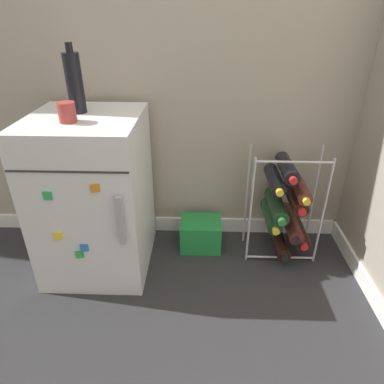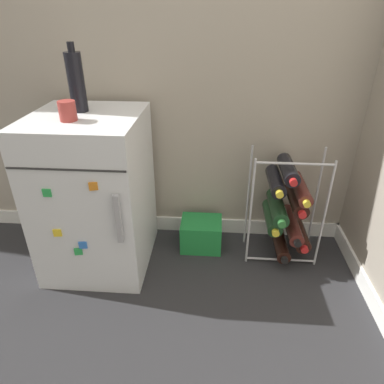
{
  "view_description": "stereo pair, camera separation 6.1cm",
  "coord_description": "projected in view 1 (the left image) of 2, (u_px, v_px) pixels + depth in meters",
  "views": [
    {
      "loc": [
        -0.01,
        -1.14,
        1.23
      ],
      "look_at": [
        -0.06,
        0.38,
        0.4
      ],
      "focal_mm": 32.0,
      "sensor_mm": 36.0,
      "label": 1
    },
    {
      "loc": [
        0.05,
        -1.14,
        1.23
      ],
      "look_at": [
        -0.06,
        0.38,
        0.4
      ],
      "focal_mm": 32.0,
      "sensor_mm": 36.0,
      "label": 2
    }
  ],
  "objects": [
    {
      "name": "fridge_top_bottle",
      "position": [
        75.0,
        83.0,
        1.5
      ],
      "size": [
        0.07,
        0.07,
        0.3
      ],
      "color": "black",
      "rests_on": "mini_fridge"
    },
    {
      "name": "wall_back",
      "position": [
        208.0,
        4.0,
        1.57
      ],
      "size": [
        6.6,
        0.07,
        2.5
      ],
      "color": "#9E9384",
      "rests_on": "ground_plane"
    },
    {
      "name": "ground_plane",
      "position": [
        203.0,
        307.0,
        1.59
      ],
      "size": [
        14.0,
        14.0,
        0.0
      ],
      "primitive_type": "plane",
      "color": "#28282B"
    },
    {
      "name": "fridge_top_cup",
      "position": [
        67.0,
        112.0,
        1.41
      ],
      "size": [
        0.07,
        0.07,
        0.08
      ],
      "color": "maroon",
      "rests_on": "mini_fridge"
    },
    {
      "name": "soda_box",
      "position": [
        201.0,
        234.0,
        1.96
      ],
      "size": [
        0.23,
        0.19,
        0.17
      ],
      "color": "#1E7F38",
      "rests_on": "ground_plane"
    },
    {
      "name": "mini_fridge",
      "position": [
        95.0,
        196.0,
        1.7
      ],
      "size": [
        0.5,
        0.55,
        0.8
      ],
      "color": "silver",
      "rests_on": "ground_plane"
    },
    {
      "name": "wine_rack",
      "position": [
        285.0,
        207.0,
        1.81
      ],
      "size": [
        0.38,
        0.33,
        0.61
      ],
      "color": "#B2B2B7",
      "rests_on": "ground_plane"
    }
  ]
}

